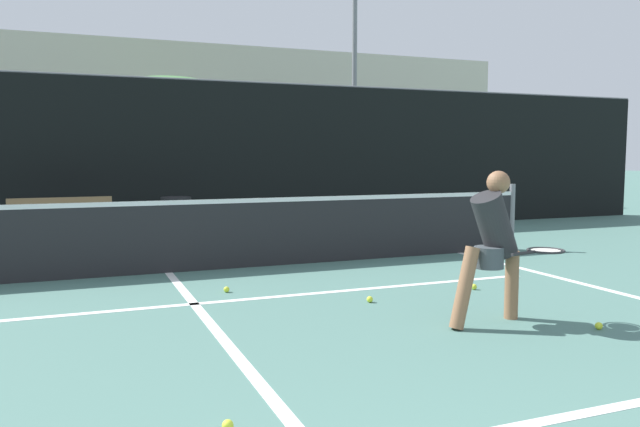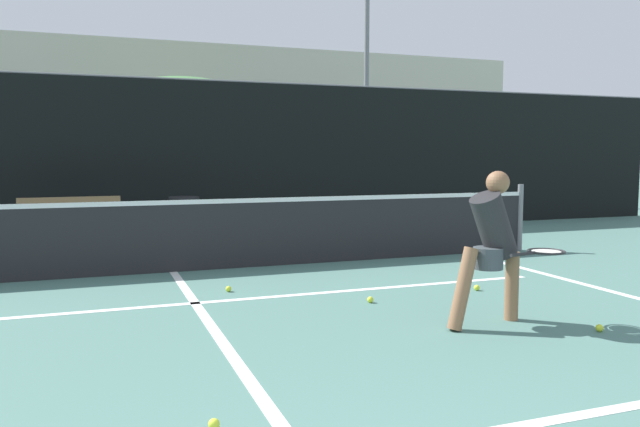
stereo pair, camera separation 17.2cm
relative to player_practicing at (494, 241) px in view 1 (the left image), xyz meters
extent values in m
cube|color=white|center=(-2.42, 1.73, -0.76)|extent=(8.25, 0.10, 0.01)
cube|color=white|center=(-2.42, 0.85, -0.76)|extent=(0.10, 5.47, 0.01)
cube|color=white|center=(2.09, 0.85, -0.76)|extent=(0.10, 6.47, 0.01)
cylinder|color=slate|center=(3.08, 3.58, -0.23)|extent=(0.09, 0.09, 1.07)
cube|color=#232326|center=(-2.42, 3.58, -0.29)|extent=(11.00, 0.02, 0.95)
cube|color=white|center=(-2.42, 3.58, 0.16)|extent=(11.00, 0.03, 0.06)
cube|color=black|center=(-2.42, 7.32, 0.71)|extent=(24.00, 0.06, 2.93)
cylinder|color=slate|center=(-2.42, 7.32, 2.19)|extent=(24.00, 0.04, 0.04)
cylinder|color=#8C6042|center=(0.26, 0.06, -0.44)|extent=(0.13, 0.13, 0.64)
cylinder|color=#8C6042|center=(-0.35, -0.06, -0.39)|extent=(0.33, 0.18, 0.74)
cylinder|color=#3F474C|center=(-0.05, 0.00, -0.15)|extent=(0.27, 0.27, 0.20)
cylinder|color=#262628|center=(0.01, 0.01, 0.14)|extent=(0.51, 0.33, 0.67)
sphere|color=#8C6042|center=(0.04, 0.02, 0.53)|extent=(0.21, 0.21, 0.21)
cylinder|color=#262628|center=(0.19, -0.18, -0.10)|extent=(0.30, 0.09, 0.03)
torus|color=#262628|center=(0.49, -0.12, -0.10)|extent=(0.40, 0.40, 0.02)
cylinder|color=beige|center=(0.49, -0.12, -0.10)|extent=(0.30, 0.30, 0.01)
sphere|color=#D1E033|center=(-2.79, -1.33, -0.73)|extent=(0.07, 0.07, 0.07)
sphere|color=#D1E033|center=(-1.98, 2.15, -0.73)|extent=(0.07, 0.07, 0.07)
sphere|color=#D1E033|center=(0.74, -0.54, -0.73)|extent=(0.07, 0.07, 0.07)
sphere|color=#D1E033|center=(0.69, 1.24, -0.73)|extent=(0.07, 0.07, 0.07)
sphere|color=#D1E033|center=(-0.70, 1.12, -0.73)|extent=(0.07, 0.07, 0.07)
cube|color=olive|center=(-3.73, 5.98, -0.32)|extent=(1.57, 0.39, 0.04)
cube|color=olive|center=(-3.74, 6.16, -0.11)|extent=(1.57, 0.07, 0.42)
cube|color=#333338|center=(-4.36, 5.96, -0.54)|extent=(0.06, 0.32, 0.44)
cube|color=#333338|center=(-3.11, 5.99, -0.54)|extent=(0.06, 0.32, 0.44)
cylinder|color=#3F3F42|center=(-1.90, 6.21, -0.37)|extent=(0.49, 0.49, 0.78)
cylinder|color=black|center=(-1.90, 6.21, 0.04)|extent=(0.52, 0.52, 0.04)
cylinder|color=slate|center=(4.98, 13.82, 2.80)|extent=(0.16, 0.16, 7.13)
cylinder|color=brown|center=(-0.44, 16.95, 0.91)|extent=(0.28, 0.28, 3.34)
ellipsoid|color=#477F42|center=(-0.44, 16.95, 2.93)|extent=(3.67, 3.67, 0.90)
cube|color=beige|center=(-2.42, 22.38, 2.29)|extent=(36.00, 2.40, 6.09)
camera|label=1|loc=(-3.54, -4.64, 0.78)|focal=35.00mm
camera|label=2|loc=(-3.38, -4.70, 0.78)|focal=35.00mm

